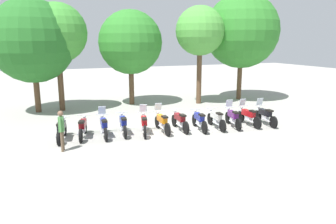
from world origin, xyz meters
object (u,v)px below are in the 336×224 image
at_px(motorcycle_4, 144,124).
at_px(tree_2, 130,42).
at_px(motorcycle_2, 104,126).
at_px(tree_3, 200,31).
at_px(tree_1, 57,33).
at_px(motorcycle_7, 199,120).
at_px(motorcycle_9, 233,117).
at_px(tree_0, 32,41).
at_px(motorcycle_5, 162,122).
at_px(motorcycle_6, 180,120).
at_px(motorcycle_0, 62,129).
at_px(motorcycle_3, 123,124).
at_px(motorcycle_11, 265,115).
at_px(motorcycle_8, 216,119).
at_px(tree_4, 242,31).
at_px(motorcycle_10, 248,116).
at_px(person_0, 61,128).
at_px(motorcycle_1, 83,127).

height_order(motorcycle_4, tree_2, tree_2).
height_order(motorcycle_2, tree_3, tree_3).
bearing_deg(tree_2, tree_1, -175.54).
relative_size(motorcycle_7, motorcycle_9, 1.01).
bearing_deg(tree_3, tree_1, 172.99).
xyz_separation_m(motorcycle_2, tree_0, (-2.89, 7.02, 3.96)).
height_order(motorcycle_5, motorcycle_6, motorcycle_5).
bearing_deg(tree_2, tree_3, -18.44).
distance_m(motorcycle_2, motorcycle_5, 2.89).
bearing_deg(motorcycle_0, motorcycle_9, -82.73).
relative_size(motorcycle_3, motorcycle_9, 1.01).
bearing_deg(tree_1, tree_3, -7.01).
relative_size(motorcycle_5, motorcycle_11, 1.00).
bearing_deg(motorcycle_11, motorcycle_8, 89.56).
bearing_deg(motorcycle_7, motorcycle_4, 91.48).
relative_size(motorcycle_6, motorcycle_11, 1.00).
bearing_deg(tree_4, tree_3, -173.86).
xyz_separation_m(motorcycle_10, person_0, (-9.67, -0.64, 0.49)).
bearing_deg(motorcycle_0, tree_3, -47.15).
distance_m(motorcycle_0, motorcycle_8, 7.72).
bearing_deg(motorcycle_10, tree_0, 54.69).
relative_size(motorcycle_6, tree_4, 0.27).
xyz_separation_m(motorcycle_3, motorcycle_10, (6.71, -0.88, 0.01)).
relative_size(motorcycle_11, tree_1, 0.32).
xyz_separation_m(motorcycle_10, tree_4, (4.13, 7.02, 4.70)).
distance_m(motorcycle_0, motorcycle_4, 3.87).
distance_m(motorcycle_11, tree_2, 10.57).
bearing_deg(motorcycle_6, tree_1, 37.57).
xyz_separation_m(motorcycle_10, tree_3, (0.39, 6.62, 4.63)).
bearing_deg(motorcycle_2, motorcycle_11, -91.88).
bearing_deg(motorcycle_4, person_0, 121.41).
xyz_separation_m(motorcycle_9, tree_3, (1.34, 6.56, 4.63)).
bearing_deg(person_0, tree_0, -69.96).
distance_m(motorcycle_3, motorcycle_9, 5.82).
bearing_deg(tree_3, motorcycle_0, -150.55).
distance_m(motorcycle_1, motorcycle_6, 4.82).
xyz_separation_m(motorcycle_8, tree_3, (2.30, 6.47, 4.65)).
bearing_deg(motorcycle_4, motorcycle_0, 98.15).
bearing_deg(tree_1, tree_4, -3.31).
bearing_deg(tree_0, tree_4, -3.24).
distance_m(motorcycle_2, motorcycle_6, 3.85).
bearing_deg(motorcycle_4, motorcycle_9, -81.16).
relative_size(motorcycle_0, person_0, 1.25).
xyz_separation_m(motorcycle_11, person_0, (-10.63, -0.45, 0.49)).
xyz_separation_m(motorcycle_6, motorcycle_8, (1.92, -0.37, 0.00)).
bearing_deg(motorcycle_8, motorcycle_10, -88.49).
distance_m(motorcycle_6, motorcycle_9, 2.92).
relative_size(motorcycle_0, motorcycle_6, 0.98).
relative_size(motorcycle_2, motorcycle_8, 1.00).
bearing_deg(motorcycle_1, motorcycle_5, -82.23).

